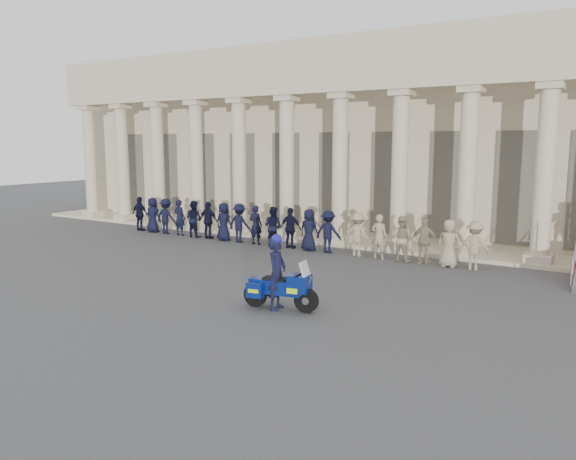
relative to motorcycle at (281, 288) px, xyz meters
The scene contains 5 objects.
ground 2.01m from the motorcycle, 147.65° to the left, with size 90.00×90.00×0.00m, color #3D3D40.
building 16.34m from the motorcycle, 95.89° to the left, with size 40.00×12.50×9.00m.
officer_rank 8.77m from the motorcycle, 123.12° to the left, with size 17.07×0.63×1.68m.
motorcycle is the anchor object (origin of this frame).
rider 0.42m from the motorcycle, 169.84° to the right, with size 0.56×0.75×1.98m.
Camera 1 is at (9.28, -12.88, 4.31)m, focal length 35.00 mm.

